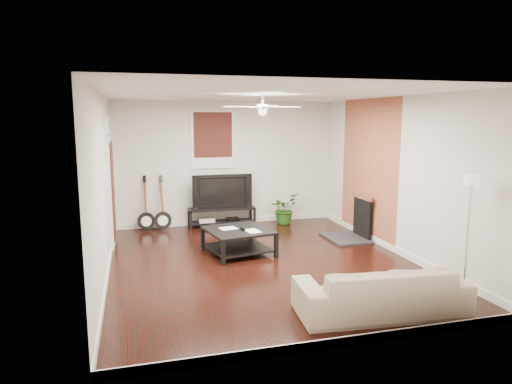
% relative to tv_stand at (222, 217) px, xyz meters
% --- Properties ---
extents(room, '(5.01, 6.01, 2.81)m').
position_rel_tv_stand_xyz_m(room, '(0.16, -2.78, 1.19)').
color(room, black).
rests_on(room, ground).
extents(brick_accent, '(0.02, 2.20, 2.80)m').
position_rel_tv_stand_xyz_m(brick_accent, '(2.65, -1.78, 1.19)').
color(brick_accent, '#AE5D38').
rests_on(brick_accent, floor).
extents(fireplace, '(0.80, 1.10, 0.92)m').
position_rel_tv_stand_xyz_m(fireplace, '(2.36, -1.78, 0.25)').
color(fireplace, black).
rests_on(fireplace, floor).
extents(window_back, '(1.00, 0.06, 1.30)m').
position_rel_tv_stand_xyz_m(window_back, '(-0.14, 0.19, 1.74)').
color(window_back, black).
rests_on(window_back, wall_back).
extents(door_left, '(0.08, 1.00, 2.50)m').
position_rel_tv_stand_xyz_m(door_left, '(-2.30, -0.88, 1.04)').
color(door_left, white).
rests_on(door_left, wall_left).
extents(tv_stand, '(1.50, 0.40, 0.42)m').
position_rel_tv_stand_xyz_m(tv_stand, '(0.00, 0.00, 0.00)').
color(tv_stand, black).
rests_on(tv_stand, floor).
extents(tv, '(1.34, 0.18, 0.77)m').
position_rel_tv_stand_xyz_m(tv, '(0.00, 0.02, 0.60)').
color(tv, black).
rests_on(tv, tv_stand).
extents(coffee_table, '(1.25, 1.25, 0.45)m').
position_rel_tv_stand_xyz_m(coffee_table, '(-0.11, -2.16, 0.01)').
color(coffee_table, black).
rests_on(coffee_table, floor).
extents(sofa, '(2.17, 1.01, 0.61)m').
position_rel_tv_stand_xyz_m(sofa, '(1.03, -5.10, 0.10)').
color(sofa, tan).
rests_on(sofa, floor).
extents(floor_lamp, '(0.31, 0.31, 1.72)m').
position_rel_tv_stand_xyz_m(floor_lamp, '(2.36, -5.00, 0.65)').
color(floor_lamp, white).
rests_on(floor_lamp, floor).
extents(potted_plant, '(0.84, 0.83, 0.71)m').
position_rel_tv_stand_xyz_m(potted_plant, '(1.44, -0.15, 0.14)').
color(potted_plant, '#215117').
rests_on(potted_plant, floor).
extents(guitar_left, '(0.38, 0.28, 1.22)m').
position_rel_tv_stand_xyz_m(guitar_left, '(-1.67, -0.03, 0.40)').
color(guitar_left, black).
rests_on(guitar_left, floor).
extents(guitar_right, '(0.39, 0.29, 1.22)m').
position_rel_tv_stand_xyz_m(guitar_right, '(-1.32, -0.06, 0.40)').
color(guitar_right, black).
rests_on(guitar_right, floor).
extents(ceiling_fan, '(1.24, 1.24, 0.32)m').
position_rel_tv_stand_xyz_m(ceiling_fan, '(0.16, -2.78, 2.39)').
color(ceiling_fan, white).
rests_on(ceiling_fan, ceiling).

